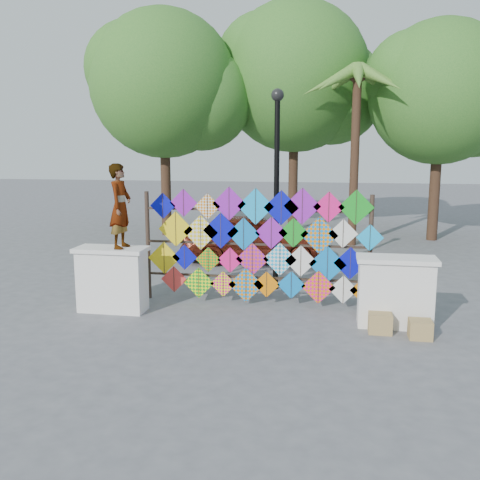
# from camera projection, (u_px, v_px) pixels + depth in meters

# --- Properties ---
(ground) EXTENTS (80.00, 80.00, 0.00)m
(ground) POSITION_uv_depth(u_px,v_px,m) (249.00, 315.00, 10.38)
(ground) COLOR slate
(ground) RESTS_ON ground
(parapet_left) EXTENTS (1.40, 0.65, 1.28)m
(parapet_left) POSITION_uv_depth(u_px,v_px,m) (112.00, 279.00, 10.53)
(parapet_left) COLOR white
(parapet_left) RESTS_ON ground
(parapet_right) EXTENTS (1.40, 0.65, 1.28)m
(parapet_right) POSITION_uv_depth(u_px,v_px,m) (395.00, 291.00, 9.61)
(parapet_right) COLOR white
(parapet_right) RESTS_ON ground
(kite_rack) EXTENTS (4.91, 0.24, 2.43)m
(kite_rack) POSITION_uv_depth(u_px,v_px,m) (260.00, 246.00, 10.85)
(kite_rack) COLOR #31241B
(kite_rack) RESTS_ON ground
(tree_west) EXTENTS (5.85, 5.20, 8.01)m
(tree_west) POSITION_uv_depth(u_px,v_px,m) (166.00, 85.00, 18.96)
(tree_west) COLOR #442E1D
(tree_west) RESTS_ON ground
(tree_mid) EXTENTS (6.30, 5.60, 8.61)m
(tree_mid) POSITION_uv_depth(u_px,v_px,m) (298.00, 78.00, 20.07)
(tree_mid) COLOR #442E1D
(tree_mid) RESTS_ON ground
(tree_east) EXTENTS (5.40, 4.80, 7.42)m
(tree_east) POSITION_uv_depth(u_px,v_px,m) (443.00, 93.00, 17.91)
(tree_east) COLOR #442E1D
(tree_east) RESTS_ON ground
(palm_tree) EXTENTS (3.62, 3.62, 5.83)m
(palm_tree) POSITION_uv_depth(u_px,v_px,m) (357.00, 91.00, 16.92)
(palm_tree) COLOR #442E1D
(palm_tree) RESTS_ON ground
(vendor_woman) EXTENTS (0.40, 0.60, 1.63)m
(vendor_woman) POSITION_uv_depth(u_px,v_px,m) (120.00, 206.00, 10.24)
(vendor_woman) COLOR #99999E
(vendor_woman) RESTS_ON parapet_left
(sedan) EXTENTS (4.22, 2.23, 1.37)m
(sedan) POSITION_uv_depth(u_px,v_px,m) (252.00, 237.00, 15.15)
(sedan) COLOR #5B1C0F
(sedan) RESTS_ON ground
(lamppost) EXTENTS (0.28, 0.28, 4.46)m
(lamppost) POSITION_uv_depth(u_px,v_px,m) (277.00, 171.00, 11.80)
(lamppost) COLOR black
(lamppost) RESTS_ON ground
(cardboard_box_near) EXTENTS (0.40, 0.36, 0.36)m
(cardboard_box_near) POSITION_uv_depth(u_px,v_px,m) (380.00, 323.00, 9.35)
(cardboard_box_near) COLOR #A5854F
(cardboard_box_near) RESTS_ON ground
(cardboard_box_far) EXTENTS (0.38, 0.35, 0.32)m
(cardboard_box_far) POSITION_uv_depth(u_px,v_px,m) (420.00, 329.00, 9.07)
(cardboard_box_far) COLOR #A5854F
(cardboard_box_far) RESTS_ON ground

